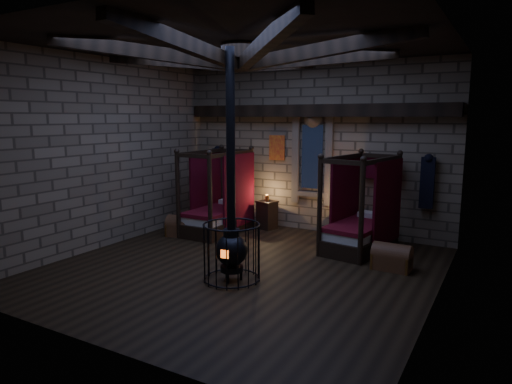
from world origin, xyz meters
The scene contains 8 objects.
room centered at (0.00, 0.09, 3.74)m, with size 7.02×7.02×4.29m.
bed_left centered at (-2.01, 2.19, 0.51)m, with size 1.06×1.98×2.06m.
bed_right centered at (1.62, 2.41, 0.51)m, with size 1.33×2.10×2.06m.
trunk_left centered at (-2.55, 1.38, 0.23)m, with size 0.79×0.59×0.52m.
trunk_right centered at (2.54, 1.37, 0.23)m, with size 0.73×0.48×0.52m.
nightstand_left centered at (-1.07, 3.05, 0.38)m, with size 0.55×0.54×0.90m.
nightstand_right centered at (0.95, 3.05, 0.36)m, with size 0.45×0.44×0.76m.
stove centered at (0.18, -0.64, 0.63)m, with size 1.02×1.02×4.05m.
Camera 1 is at (4.40, -7.24, 2.90)m, focal length 32.00 mm.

